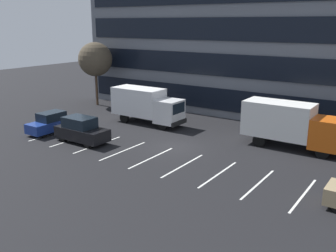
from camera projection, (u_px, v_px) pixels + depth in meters
ground_plane at (175, 147)px, 30.97m from camera, size 120.00×120.00×0.00m
office_building at (262, 46)px, 43.32m from camera, size 40.25×14.04×14.40m
lot_markings at (152, 158)px, 28.47m from camera, size 22.54×5.40×0.01m
box_truck_white at (146, 104)px, 37.68m from camera, size 7.59×2.51×3.52m
box_truck_orange at (290, 123)px, 30.25m from camera, size 7.88×2.61×3.65m
suv_navy at (50, 123)px, 34.79m from camera, size 1.80×4.24×1.92m
suv_black at (81, 130)px, 31.97m from camera, size 4.78×2.03×2.16m
bare_tree at (95, 59)px, 45.40m from camera, size 4.05×4.05×7.60m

